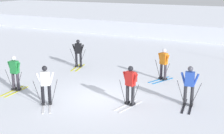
# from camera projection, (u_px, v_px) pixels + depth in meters

# --- Properties ---
(ground_plane) EXTENTS (120.00, 120.00, 0.00)m
(ground_plane) POSITION_uv_depth(u_px,v_px,m) (99.00, 98.00, 13.52)
(ground_plane) COLOR silver
(far_snow_ridge) EXTENTS (80.00, 8.15, 1.40)m
(far_snow_ridge) POSITION_uv_depth(u_px,v_px,m) (194.00, 27.00, 29.95)
(far_snow_ridge) COLOR silver
(far_snow_ridge) RESTS_ON ground
(skier_blue) EXTENTS (1.00, 1.63, 1.71)m
(skier_blue) POSITION_uv_depth(u_px,v_px,m) (189.00, 85.00, 12.43)
(skier_blue) COLOR black
(skier_blue) RESTS_ON ground
(skier_red) EXTENTS (0.98, 1.64, 1.71)m
(skier_red) POSITION_uv_depth(u_px,v_px,m) (131.00, 83.00, 12.49)
(skier_red) COLOR silver
(skier_red) RESTS_ON ground
(skier_green) EXTENTS (1.00, 1.62, 1.71)m
(skier_green) POSITION_uv_depth(u_px,v_px,m) (15.00, 72.00, 14.17)
(skier_green) COLOR gold
(skier_green) RESTS_ON ground
(skier_orange) EXTENTS (0.99, 1.61, 1.71)m
(skier_orange) POSITION_uv_depth(u_px,v_px,m) (163.00, 63.00, 15.77)
(skier_orange) COLOR #237AC6
(skier_orange) RESTS_ON ground
(skier_black) EXTENTS (0.98, 1.64, 1.71)m
(skier_black) POSITION_uv_depth(u_px,v_px,m) (78.00, 53.00, 18.19)
(skier_black) COLOR gold
(skier_black) RESTS_ON ground
(skier_white) EXTENTS (1.27, 1.49, 1.71)m
(skier_white) POSITION_uv_depth(u_px,v_px,m) (46.00, 84.00, 12.50)
(skier_white) COLOR silver
(skier_white) RESTS_ON ground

